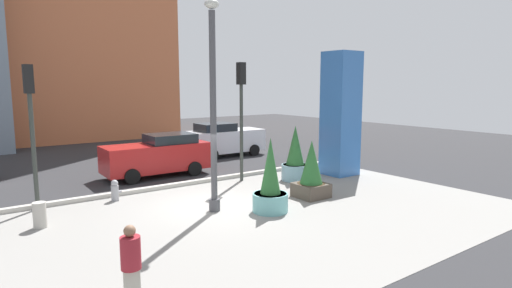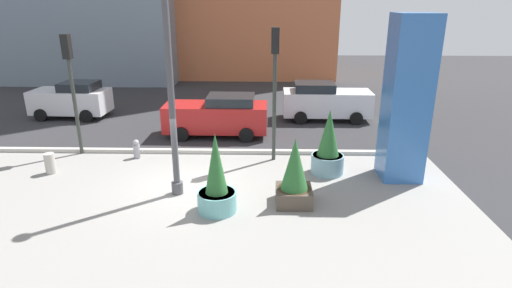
# 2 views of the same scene
# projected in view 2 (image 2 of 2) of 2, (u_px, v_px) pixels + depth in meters

# --- Properties ---
(ground_plane) EXTENTS (60.00, 60.00, 0.00)m
(ground_plane) POSITION_uv_depth(u_px,v_px,m) (203.00, 146.00, 17.61)
(ground_plane) COLOR #2D2D30
(plaza_pavement) EXTENTS (18.00, 10.00, 0.02)m
(plaza_pavement) POSITION_uv_depth(u_px,v_px,m) (173.00, 216.00, 11.95)
(plaza_pavement) COLOR gray
(plaza_pavement) RESTS_ON ground_plane
(curb_strip) EXTENTS (18.00, 0.24, 0.16)m
(curb_strip) POSITION_uv_depth(u_px,v_px,m) (200.00, 151.00, 16.75)
(curb_strip) COLOR #B7B2A8
(curb_strip) RESTS_ON ground_plane
(lamp_post) EXTENTS (0.44, 0.44, 6.59)m
(lamp_post) POSITION_uv_depth(u_px,v_px,m) (171.00, 95.00, 12.25)
(lamp_post) COLOR #4C4C51
(lamp_post) RESTS_ON ground_plane
(art_pillar_blue) EXTENTS (1.32, 1.32, 5.49)m
(art_pillar_blue) POSITION_uv_depth(u_px,v_px,m) (407.00, 100.00, 13.66)
(art_pillar_blue) COLOR #3870BC
(art_pillar_blue) RESTS_ON ground_plane
(potted_plant_by_pillar) EXTENTS (1.07, 1.07, 2.09)m
(potted_plant_by_pillar) POSITION_uv_depth(u_px,v_px,m) (294.00, 176.00, 12.34)
(potted_plant_by_pillar) COLOR #4C4238
(potted_plant_by_pillar) RESTS_ON ground_plane
(potted_plant_near_right) EXTENTS (1.15, 1.15, 2.34)m
(potted_plant_near_right) POSITION_uv_depth(u_px,v_px,m) (328.00, 148.00, 14.56)
(potted_plant_near_right) COLOR #7AA8B7
(potted_plant_near_right) RESTS_ON ground_plane
(potted_plant_near_left) EXTENTS (1.14, 1.14, 2.40)m
(potted_plant_near_left) POSITION_uv_depth(u_px,v_px,m) (216.00, 183.00, 11.92)
(potted_plant_near_left) COLOR #6BB2B2
(potted_plant_near_left) RESTS_ON ground_plane
(fire_hydrant) EXTENTS (0.36, 0.26, 0.75)m
(fire_hydrant) POSITION_uv_depth(u_px,v_px,m) (137.00, 149.00, 16.16)
(fire_hydrant) COLOR #99999E
(fire_hydrant) RESTS_ON ground_plane
(concrete_bollard) EXTENTS (0.36, 0.36, 0.75)m
(concrete_bollard) POSITION_uv_depth(u_px,v_px,m) (50.00, 163.00, 14.73)
(concrete_bollard) COLOR #B2ADA3
(concrete_bollard) RESTS_ON ground_plane
(traffic_light_far_side) EXTENTS (0.28, 0.42, 4.95)m
(traffic_light_far_side) POSITION_uv_depth(u_px,v_px,m) (275.00, 74.00, 15.02)
(traffic_light_far_side) COLOR #333833
(traffic_light_far_side) RESTS_ON ground_plane
(traffic_light_corner) EXTENTS (0.28, 0.42, 4.67)m
(traffic_light_corner) POSITION_uv_depth(u_px,v_px,m) (71.00, 76.00, 15.72)
(traffic_light_corner) COLOR #333833
(traffic_light_corner) RESTS_ON ground_plane
(car_curb_east) EXTENTS (3.91, 2.14, 1.86)m
(car_curb_east) POSITION_uv_depth(u_px,v_px,m) (72.00, 100.00, 21.61)
(car_curb_east) COLOR silver
(car_curb_east) RESTS_ON ground_plane
(car_intersection) EXTENTS (4.59, 2.06, 1.86)m
(car_intersection) POSITION_uv_depth(u_px,v_px,m) (218.00, 115.00, 18.67)
(car_intersection) COLOR red
(car_intersection) RESTS_ON ground_plane
(car_far_lane) EXTENTS (4.43, 2.03, 1.91)m
(car_far_lane) POSITION_uv_depth(u_px,v_px,m) (325.00, 101.00, 21.16)
(car_far_lane) COLOR silver
(car_far_lane) RESTS_ON ground_plane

